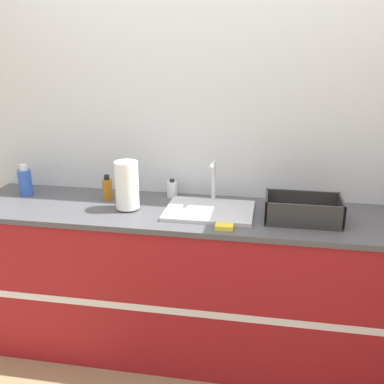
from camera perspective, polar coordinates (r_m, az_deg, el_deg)
ground_plane at (r=2.75m, az=-2.44°, el=-22.52°), size 12.00×12.00×0.00m
wall_back at (r=2.72m, az=-0.03°, el=7.80°), size 4.85×0.06×2.60m
counter_cabinet at (r=2.72m, az=-1.23°, el=-11.29°), size 2.47×0.60×0.91m
sink at (r=2.49m, az=2.27°, el=-2.14°), size 0.48×0.36×0.26m
paper_towel_roll at (r=2.51m, az=-8.26°, el=0.83°), size 0.13×0.13×0.28m
dish_rack at (r=2.43m, az=13.89°, el=-2.52°), size 0.39×0.24×0.13m
bottle_amber at (r=2.72m, az=-10.70°, el=0.42°), size 0.06×0.06×0.15m
bottle_blue at (r=2.93m, az=-20.43°, el=1.25°), size 0.08×0.08×0.19m
soap_dispenser at (r=2.72m, az=-2.54°, el=0.38°), size 0.06×0.06×0.11m
sponge at (r=2.27m, az=4.12°, el=-4.45°), size 0.09×0.06×0.02m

